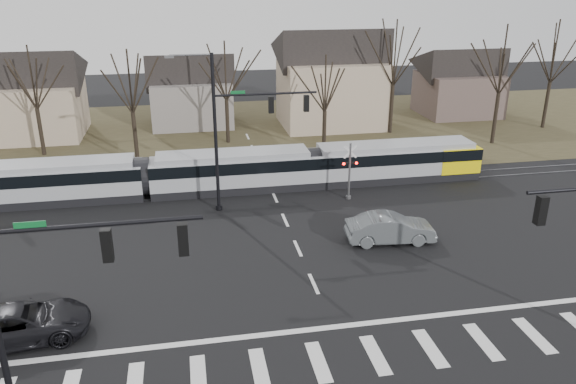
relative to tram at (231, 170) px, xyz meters
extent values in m
plane|color=black|center=(2.83, -16.00, -1.55)|extent=(140.00, 140.00, 0.00)
cube|color=#38331E|center=(2.83, 16.00, -1.54)|extent=(140.00, 28.00, 0.01)
cube|color=silver|center=(-5.57, -20.00, -1.54)|extent=(0.60, 2.60, 0.01)
cube|color=silver|center=(-3.17, -20.00, -1.54)|extent=(0.60, 2.60, 0.01)
cube|color=silver|center=(-0.77, -20.00, -1.54)|extent=(0.60, 2.60, 0.01)
cube|color=silver|center=(1.63, -20.00, -1.54)|extent=(0.60, 2.60, 0.01)
cube|color=silver|center=(4.03, -20.00, -1.54)|extent=(0.60, 2.60, 0.01)
cube|color=silver|center=(6.43, -20.00, -1.54)|extent=(0.60, 2.60, 0.01)
cube|color=silver|center=(8.83, -20.00, -1.54)|extent=(0.60, 2.60, 0.01)
cube|color=silver|center=(11.23, -20.00, -1.54)|extent=(0.60, 2.60, 0.01)
cube|color=silver|center=(2.83, -17.80, -1.54)|extent=(28.00, 0.35, 0.01)
cube|color=silver|center=(2.83, -14.00, -1.54)|extent=(0.18, 2.00, 0.01)
cube|color=silver|center=(2.83, -10.00, -1.54)|extent=(0.18, 2.00, 0.01)
cube|color=silver|center=(2.83, -6.00, -1.54)|extent=(0.18, 2.00, 0.01)
cube|color=silver|center=(2.83, -2.00, -1.54)|extent=(0.18, 2.00, 0.01)
cube|color=silver|center=(2.83, 2.00, -1.54)|extent=(0.18, 2.00, 0.01)
cube|color=silver|center=(2.83, 6.00, -1.54)|extent=(0.18, 2.00, 0.01)
cube|color=silver|center=(2.83, 10.00, -1.54)|extent=(0.18, 2.00, 0.01)
cube|color=silver|center=(2.83, 14.00, -1.54)|extent=(0.18, 2.00, 0.01)
cube|color=#59595E|center=(2.83, -0.90, -1.52)|extent=(90.00, 0.12, 0.06)
cube|color=#59595E|center=(2.83, 0.50, -1.52)|extent=(90.00, 0.12, 0.06)
cube|color=gray|center=(-12.49, 0.00, -0.13)|extent=(12.66, 2.73, 2.84)
cube|color=black|center=(-12.49, 0.00, 0.45)|extent=(12.68, 2.77, 0.83)
cube|color=gray|center=(0.17, 0.00, -0.13)|extent=(11.69, 2.73, 2.84)
cube|color=black|center=(0.17, 0.00, 0.45)|extent=(11.71, 2.77, 0.83)
cube|color=gray|center=(12.35, 0.00, -0.13)|extent=(12.66, 2.73, 2.84)
cube|color=black|center=(12.35, 0.00, 0.45)|extent=(12.68, 2.77, 0.83)
cube|color=#FFE007|center=(17.12, 0.00, -0.04)|extent=(3.12, 2.79, 1.90)
imported|color=#595E62|center=(8.27, -10.13, -0.71)|extent=(2.71, 5.43, 1.68)
imported|color=black|center=(-10.46, -16.19, -0.76)|extent=(4.16, 6.40, 1.58)
cylinder|color=black|center=(-5.92, -22.00, 6.05)|extent=(6.50, 0.14, 0.14)
cube|color=#0C5926|center=(-7.67, -22.00, 6.20)|extent=(0.90, 0.03, 0.22)
cube|color=black|center=(-5.59, -22.00, 5.35)|extent=(0.32, 0.32, 1.05)
sphere|color=#FF0C07|center=(-5.59, -22.00, 5.68)|extent=(0.22, 0.22, 0.22)
cube|color=black|center=(-3.32, -22.00, 5.35)|extent=(0.32, 0.32, 1.05)
sphere|color=#FF0C07|center=(-3.32, -22.00, 5.68)|extent=(0.22, 0.22, 0.22)
cube|color=black|center=(8.98, -22.00, 5.35)|extent=(0.32, 0.32, 1.05)
sphere|color=#FF0C07|center=(8.98, -22.00, 5.68)|extent=(0.22, 0.22, 0.22)
cylinder|color=black|center=(-1.17, -3.50, 3.55)|extent=(0.22, 0.22, 10.20)
cylinder|color=black|center=(-1.17, -3.50, -1.40)|extent=(0.44, 0.44, 0.30)
cylinder|color=black|center=(2.08, -3.50, 6.05)|extent=(6.50, 0.14, 0.14)
cube|color=#0C5926|center=(0.33, -3.50, 6.20)|extent=(0.90, 0.03, 0.22)
cube|color=black|center=(2.41, -3.50, 5.35)|extent=(0.32, 0.32, 1.05)
sphere|color=#FF0C07|center=(2.41, -3.50, 5.68)|extent=(0.22, 0.22, 0.22)
cube|color=black|center=(4.68, -3.50, 5.35)|extent=(0.32, 0.32, 1.05)
sphere|color=#FF0C07|center=(4.68, -3.50, 5.68)|extent=(0.22, 0.22, 0.22)
cube|color=#59595B|center=(-3.67, -3.50, 8.47)|extent=(0.55, 0.22, 0.14)
cylinder|color=#59595B|center=(7.83, -3.20, 0.45)|extent=(0.14, 0.14, 4.00)
cylinder|color=#59595B|center=(7.83, -3.20, -1.45)|extent=(0.36, 0.36, 0.20)
cube|color=silver|center=(7.83, -3.20, 1.85)|extent=(0.95, 0.04, 0.95)
cube|color=silver|center=(7.83, -3.20, 1.85)|extent=(0.95, 0.04, 0.95)
cube|color=black|center=(7.83, -3.20, 1.05)|extent=(1.00, 0.10, 0.12)
sphere|color=#FF0C07|center=(7.38, -3.28, 1.05)|extent=(0.18, 0.18, 0.18)
sphere|color=#FF0C07|center=(8.28, -3.28, 1.05)|extent=(0.18, 0.18, 0.18)
cube|color=tan|center=(-17.17, 18.00, 0.95)|extent=(9.00, 8.00, 5.00)
cube|color=slate|center=(-2.17, 20.00, 0.70)|extent=(8.00, 7.00, 4.50)
cube|color=tan|center=(11.83, 17.00, 1.70)|extent=(10.00, 8.00, 6.50)
cube|color=brown|center=(26.83, 19.00, 0.70)|extent=(8.00, 7.00, 4.50)
camera|label=1|loc=(-3.02, -38.03, 13.02)|focal=35.00mm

